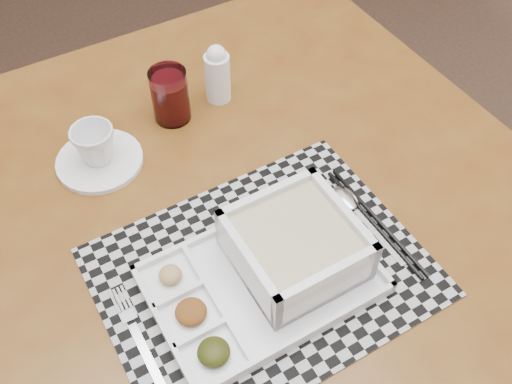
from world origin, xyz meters
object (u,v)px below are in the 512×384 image
serving_tray (283,258)px  cup (95,145)px  juice_glass (170,97)px  creamer_bottle (217,74)px  dining_table (225,256)px

serving_tray → cup: 0.38m
juice_glass → creamer_bottle: 0.10m
dining_table → serving_tray: bearing=-71.4°
serving_tray → cup: (-0.17, 0.34, 0.01)m
dining_table → juice_glass: bearing=83.3°
juice_glass → cup: bearing=-163.6°
dining_table → juice_glass: 0.30m
dining_table → cup: bearing=119.3°
dining_table → juice_glass: size_ratio=11.05×
dining_table → creamer_bottle: (0.13, 0.28, 0.14)m
cup → serving_tray: bearing=-84.4°
juice_glass → dining_table: bearing=-96.7°
juice_glass → creamer_bottle: (0.10, 0.01, 0.01)m
serving_tray → creamer_bottle: bearing=77.1°
serving_tray → juice_glass: (-0.01, 0.39, 0.01)m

